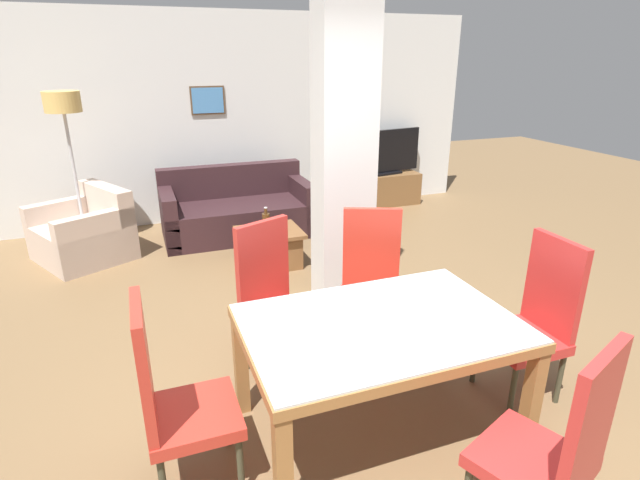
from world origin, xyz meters
name	(u,v)px	position (x,y,z in m)	size (l,w,h in m)	color
ground_plane	(375,429)	(0.00, 0.00, 0.00)	(18.00, 18.00, 0.00)	brown
back_wall	(224,119)	(0.00, 4.64, 1.35)	(7.20, 0.09, 2.70)	silver
divider_pillar	(344,154)	(0.52, 1.78, 1.35)	(0.50, 0.34, 2.70)	silver
dining_table	(380,345)	(0.00, 0.00, 0.60)	(1.54, 1.03, 0.75)	#9E6A39
dining_chair_far_right	(371,280)	(0.38, 0.89, 0.56)	(0.60, 0.60, 1.09)	red
dining_chair_head_right	(535,317)	(1.14, 0.00, 0.56)	(0.46, 0.46, 1.09)	red
dining_chair_near_right	(556,447)	(0.38, -0.94, 0.56)	(0.60, 0.60, 1.09)	red
dining_chair_head_left	(172,396)	(-1.16, 0.00, 0.56)	(0.46, 0.46, 1.09)	red
dining_chair_far_left	(274,296)	(-0.38, 0.89, 0.56)	(0.61, 0.61, 1.09)	red
sofa	(237,212)	(-0.05, 3.83, 0.29)	(1.83, 0.92, 0.83)	#341E22
armchair	(85,235)	(-1.81, 3.62, 0.28)	(1.18, 1.21, 0.78)	beige
coffee_table	(270,247)	(0.07, 2.70, 0.20)	(0.67, 0.58, 0.40)	brown
bottle	(266,220)	(0.06, 2.78, 0.49)	(0.08, 0.08, 0.24)	#4C2D14
tv_stand	(386,189)	(2.34, 4.36, 0.24)	(1.00, 0.40, 0.47)	brown
tv_screen	(388,153)	(2.34, 4.36, 0.79)	(1.10, 0.27, 0.66)	black
floor_lamp	(65,117)	(-1.84, 3.93, 1.53)	(0.38, 0.38, 1.80)	#B7B7BC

